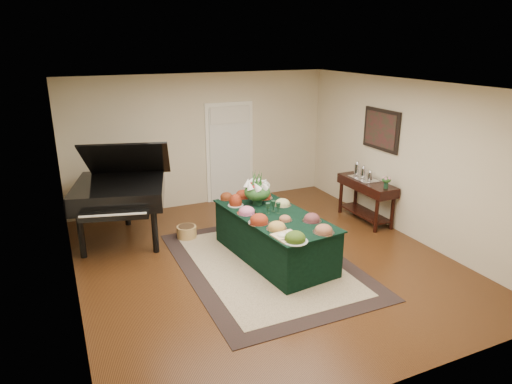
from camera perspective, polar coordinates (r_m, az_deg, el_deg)
name	(u,v)px	position (r m, az deg, el deg)	size (l,w,h in m)	color
ground	(264,260)	(7.28, 0.99, -8.55)	(6.00, 6.00, 0.00)	black
area_rug	(266,264)	(7.16, 1.21, -8.98)	(2.48, 3.47, 0.01)	black
kitchen_doorway	(230,153)	(9.73, -3.29, 4.83)	(1.05, 0.07, 2.10)	white
buffet_table	(274,236)	(7.21, 2.26, -5.55)	(1.29, 2.30, 0.74)	black
food_platters	(268,211)	(7.07, 1.53, -2.36)	(1.08, 2.35, 0.15)	silver
cutting_board	(287,234)	(6.28, 3.85, -5.30)	(0.39, 0.39, 0.10)	tan
green_goblets	(273,207)	(7.10, 2.16, -1.93)	(0.22, 0.19, 0.18)	#143220
floral_centerpiece	(257,189)	(7.42, 0.15, 0.42)	(0.45, 0.45, 0.45)	#143220
grand_piano	(120,190)	(8.02, -16.60, 0.19)	(1.90, 2.03, 1.79)	black
wicker_basket	(187,232)	(8.12, -8.66, -4.98)	(0.34, 0.34, 0.21)	#A77D43
mahogany_sideboard	(367,190)	(8.87, 13.65, 0.27)	(0.45, 1.31, 0.80)	black
tea_service	(363,173)	(8.89, 13.22, 2.38)	(0.34, 0.58, 0.30)	silver
pink_bouquet	(386,180)	(8.38, 15.99, 1.42)	(0.18, 0.18, 0.23)	#143220
wall_painting	(381,130)	(8.73, 15.37, 7.53)	(0.05, 0.95, 0.75)	black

